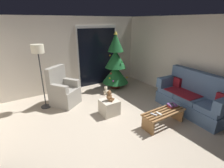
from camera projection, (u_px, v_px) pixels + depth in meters
name	position (u px, v px, depth m)	size (l,w,h in m)	color
ground_plane	(114.00, 132.00, 3.83)	(7.00, 7.00, 0.00)	#B2A38E
wall_back	(65.00, 55.00, 5.82)	(5.72, 0.12, 2.50)	beige
wall_right	(198.00, 62.00, 4.84)	(0.12, 6.00, 2.50)	beige
patio_door_frame	(98.00, 56.00, 6.42)	(1.60, 0.02, 2.20)	silver
patio_door_glass	(98.00, 57.00, 6.42)	(1.50, 0.02, 2.10)	black
couch	(193.00, 98.00, 4.58)	(0.93, 1.99, 1.08)	slate
coffee_table	(164.00, 116.00, 4.00)	(1.10, 0.40, 0.37)	olive
remote_white	(159.00, 114.00, 3.85)	(0.04, 0.16, 0.02)	silver
remote_silver	(154.00, 114.00, 3.81)	(0.04, 0.16, 0.02)	#ADADB2
book_stack	(172.00, 105.00, 4.17)	(0.23, 0.23, 0.07)	#A32D28
cell_phone	(172.00, 105.00, 4.13)	(0.07, 0.14, 0.01)	black
christmas_tree	(115.00, 64.00, 6.05)	(0.95, 0.94, 2.03)	#4C1E19
armchair	(63.00, 91.00, 5.00)	(0.95, 0.96, 1.13)	gray
floor_lamp	(38.00, 55.00, 4.42)	(0.32, 0.32, 1.78)	#2D2D30
ottoman	(109.00, 107.00, 4.52)	(0.44, 0.44, 0.39)	beige
teddy_bear_chestnut	(110.00, 96.00, 4.40)	(0.21, 0.22, 0.29)	brown
teddy_bear_cream_by_tree	(106.00, 91.00, 5.76)	(0.20, 0.21, 0.29)	beige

